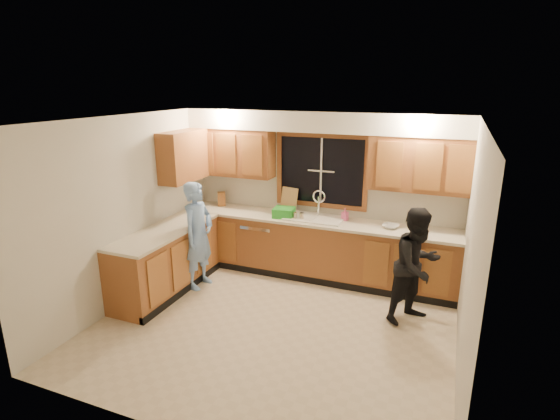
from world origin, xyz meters
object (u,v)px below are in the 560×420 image
at_px(dishwasher, 263,243).
at_px(dish_crate, 284,212).
at_px(stove, 140,276).
at_px(soap_bottle, 345,214).
at_px(bowl, 391,226).
at_px(sink, 314,222).
at_px(man, 198,235).
at_px(knife_block, 222,199).
at_px(woman, 417,266).

bearing_deg(dishwasher, dish_crate, -9.80).
height_order(stove, soap_bottle, soap_bottle).
distance_m(stove, bowl, 3.47).
bearing_deg(sink, dish_crate, -170.10).
height_order(man, soap_bottle, man).
xyz_separation_m(sink, soap_bottle, (0.44, 0.10, 0.15)).
distance_m(man, bowl, 2.73).
bearing_deg(knife_block, dishwasher, -40.14).
relative_size(knife_block, soap_bottle, 1.25).
bearing_deg(woman, dishwasher, 110.44).
xyz_separation_m(sink, woman, (1.57, -0.80, -0.13)).
distance_m(knife_block, soap_bottle, 2.10).
height_order(stove, dish_crate, dish_crate).
height_order(man, knife_block, man).
bearing_deg(knife_block, dish_crate, -40.00).
distance_m(sink, bowl, 1.13).
bearing_deg(dish_crate, bowl, 2.00).
bearing_deg(knife_block, woman, -45.94).
bearing_deg(man, knife_block, 15.43).
relative_size(man, woman, 1.07).
bearing_deg(dishwasher, sink, 0.99).
height_order(dishwasher, dish_crate, dish_crate).
relative_size(dishwasher, woman, 0.56).
xyz_separation_m(sink, man, (-1.44, -0.96, -0.08)).
relative_size(sink, dishwasher, 1.05).
distance_m(stove, knife_block, 2.05).
relative_size(sink, man, 0.55).
distance_m(woman, soap_bottle, 1.47).
bearing_deg(soap_bottle, stove, -139.29).
distance_m(man, soap_bottle, 2.17).
xyz_separation_m(man, dish_crate, (0.97, 0.88, 0.21)).
bearing_deg(man, soap_bottle, -56.57).
relative_size(dishwasher, stove, 0.91).
height_order(dishwasher, stove, stove).
distance_m(dishwasher, stove, 2.04).
xyz_separation_m(sink, bowl, (1.12, -0.03, 0.08)).
relative_size(man, soap_bottle, 8.50).
xyz_separation_m(dishwasher, man, (-0.59, -0.95, 0.37)).
distance_m(sink, dish_crate, 0.49).
relative_size(knife_block, bowl, 1.03).
bearing_deg(sink, dishwasher, -179.01).
height_order(sink, man, man).
relative_size(sink, bowl, 3.86).
distance_m(dishwasher, dish_crate, 0.70).
height_order(sink, woman, woman).
bearing_deg(knife_block, bowl, -33.13).
relative_size(woman, bowl, 6.59).
height_order(man, bowl, man).
xyz_separation_m(man, bowl, (2.56, 0.94, 0.17)).
bearing_deg(bowl, man, -159.93).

